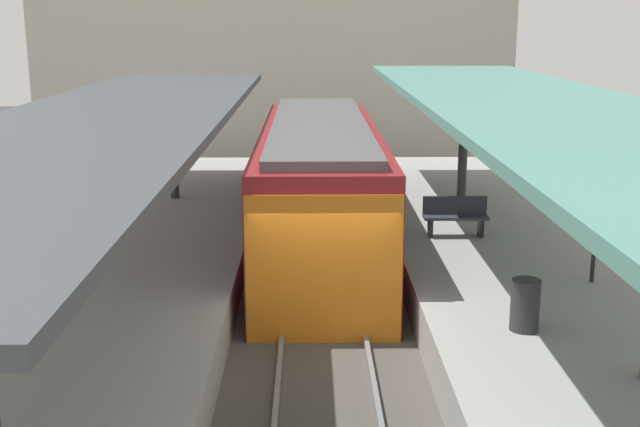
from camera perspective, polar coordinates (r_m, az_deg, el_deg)
ground_plane at (r=14.16m, az=0.25°, el=-9.65°), size 80.00×80.00×0.00m
platform_left at (r=14.41m, az=-15.17°, el=-7.57°), size 4.40×28.00×1.00m
platform_right at (r=14.54m, az=15.53°, el=-7.41°), size 4.40×28.00×1.00m
track_ballast at (r=14.12m, az=0.25°, el=-9.28°), size 3.20×28.00×0.20m
rail_near_side at (r=14.06m, az=-2.72°, el=-8.64°), size 0.08×28.00×0.14m
rail_far_side at (r=14.08m, az=3.22°, el=-8.61°), size 0.08×28.00×0.14m
commuter_train at (r=18.91m, az=-0.04°, el=1.87°), size 2.78×11.44×3.10m
canopy_left at (r=14.93m, az=-14.67°, el=6.52°), size 4.18×21.00×2.97m
canopy_right at (r=15.03m, az=14.94°, el=7.42°), size 4.18×21.00×3.21m
platform_bench at (r=17.61m, az=9.63°, el=-0.11°), size 1.40×0.41×0.86m
platform_sign at (r=14.86m, az=19.27°, el=1.33°), size 0.90×0.08×2.21m
litter_bin at (r=12.56m, az=14.42°, el=-6.34°), size 0.44×0.44×0.80m
station_building_backdrop at (r=33.02m, az=-3.20°, el=13.51°), size 18.00×6.00×11.00m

